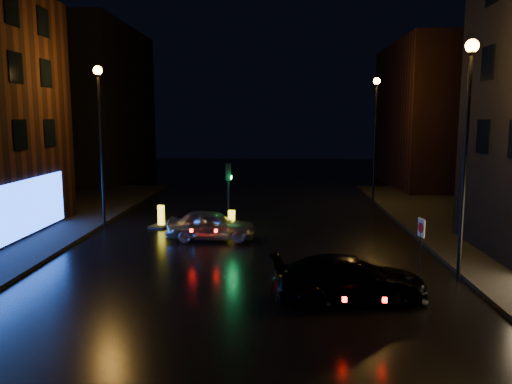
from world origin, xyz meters
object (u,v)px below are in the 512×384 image
(dark_sedan, at_px, (350,279))
(road_sign_right, at_px, (421,232))
(silver_hatchback, at_px, (211,225))
(bollard_near, at_px, (232,229))
(bollard_far, at_px, (161,222))
(traffic_signal, at_px, (229,220))

(dark_sedan, bearing_deg, road_sign_right, -53.32)
(silver_hatchback, relative_size, road_sign_right, 2.01)
(bollard_near, distance_m, road_sign_right, 9.81)
(dark_sedan, distance_m, road_sign_right, 4.34)
(bollard_far, relative_size, road_sign_right, 0.74)
(silver_hatchback, bearing_deg, traffic_signal, -13.79)
(dark_sedan, xyz_separation_m, bollard_far, (-8.47, 10.57, -0.46))
(dark_sedan, relative_size, bollard_near, 3.41)
(bollard_near, height_order, road_sign_right, road_sign_right)
(traffic_signal, height_order, road_sign_right, traffic_signal)
(silver_hatchback, xyz_separation_m, bollard_near, (0.87, 1.23, -0.45))
(bollard_near, distance_m, bollard_far, 4.19)
(bollard_near, height_order, bollard_far, bollard_near)
(bollard_near, bearing_deg, silver_hatchback, -119.81)
(traffic_signal, distance_m, bollard_far, 3.68)
(dark_sedan, xyz_separation_m, road_sign_right, (3.04, 2.98, 0.84))
(dark_sedan, relative_size, bollard_far, 3.21)
(bollard_near, xyz_separation_m, road_sign_right, (7.60, -6.07, 1.30))
(dark_sedan, bearing_deg, bollard_far, 30.91)
(traffic_signal, bearing_deg, bollard_far, 174.14)
(silver_hatchback, relative_size, dark_sedan, 0.85)
(bollard_far, bearing_deg, traffic_signal, 12.28)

